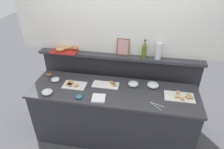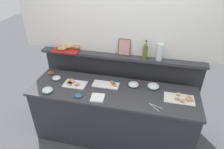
{
  "view_description": "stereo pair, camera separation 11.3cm",
  "coord_description": "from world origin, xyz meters",
  "px_view_note": "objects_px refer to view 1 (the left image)",
  "views": [
    {
      "loc": [
        0.38,
        -2.17,
        2.5
      ],
      "look_at": [
        -0.04,
        0.1,
        1.07
      ],
      "focal_mm": 32.01,
      "sensor_mm": 36.0,
      "label": 1
    },
    {
      "loc": [
        0.49,
        -2.15,
        2.5
      ],
      "look_at": [
        -0.04,
        0.1,
        1.07
      ],
      "focal_mm": 32.01,
      "sensor_mm": 36.0,
      "label": 2
    }
  ],
  "objects_px": {
    "glass_bowl_large": "(153,85)",
    "glass_bowl_extra": "(133,84)",
    "bread_basket": "(66,49)",
    "framed_picture": "(123,47)",
    "glass_bowl_small": "(55,80)",
    "sandwich_platter_front": "(73,85)",
    "condiment_bowl_cream": "(79,96)",
    "sandwich_platter_rear": "(181,97)",
    "glass_bowl_medium": "(47,92)",
    "serving_tongs": "(156,105)",
    "water_carafe": "(159,51)",
    "sandwich_platter_side": "(107,85)",
    "napkin_stack": "(99,98)",
    "olive_oil_bottle": "(144,50)",
    "condiment_bowl_teal": "(49,74)"
  },
  "relations": [
    {
      "from": "sandwich_platter_front",
      "to": "glass_bowl_medium",
      "type": "relative_size",
      "value": 2.21
    },
    {
      "from": "sandwich_platter_front",
      "to": "condiment_bowl_cream",
      "type": "relative_size",
      "value": 3.46
    },
    {
      "from": "napkin_stack",
      "to": "glass_bowl_medium",
      "type": "bearing_deg",
      "value": -178.91
    },
    {
      "from": "condiment_bowl_teal",
      "to": "napkin_stack",
      "type": "distance_m",
      "value": 0.98
    },
    {
      "from": "water_carafe",
      "to": "framed_picture",
      "type": "bearing_deg",
      "value": 175.65
    },
    {
      "from": "bread_basket",
      "to": "serving_tongs",
      "type": "bearing_deg",
      "value": -26.01
    },
    {
      "from": "serving_tongs",
      "to": "framed_picture",
      "type": "distance_m",
      "value": 0.97
    },
    {
      "from": "olive_oil_bottle",
      "to": "sandwich_platter_side",
      "type": "bearing_deg",
      "value": -145.64
    },
    {
      "from": "glass_bowl_large",
      "to": "glass_bowl_extra",
      "type": "relative_size",
      "value": 1.1
    },
    {
      "from": "sandwich_platter_side",
      "to": "olive_oil_bottle",
      "type": "height_order",
      "value": "olive_oil_bottle"
    },
    {
      "from": "sandwich_platter_side",
      "to": "napkin_stack",
      "type": "xyz_separation_m",
      "value": [
        -0.05,
        -0.33,
        0.0
      ]
    },
    {
      "from": "glass_bowl_large",
      "to": "glass_bowl_medium",
      "type": "height_order",
      "value": "glass_bowl_large"
    },
    {
      "from": "bread_basket",
      "to": "framed_picture",
      "type": "xyz_separation_m",
      "value": [
        0.88,
        0.02,
        0.09
      ]
    },
    {
      "from": "glass_bowl_large",
      "to": "olive_oil_bottle",
      "type": "xyz_separation_m",
      "value": [
        -0.16,
        0.25,
        0.41
      ]
    },
    {
      "from": "olive_oil_bottle",
      "to": "framed_picture",
      "type": "height_order",
      "value": "olive_oil_bottle"
    },
    {
      "from": "sandwich_platter_side",
      "to": "olive_oil_bottle",
      "type": "relative_size",
      "value": 1.35
    },
    {
      "from": "water_carafe",
      "to": "condiment_bowl_teal",
      "type": "bearing_deg",
      "value": -171.6
    },
    {
      "from": "condiment_bowl_teal",
      "to": "serving_tongs",
      "type": "distance_m",
      "value": 1.66
    },
    {
      "from": "sandwich_platter_side",
      "to": "condiment_bowl_teal",
      "type": "height_order",
      "value": "sandwich_platter_side"
    },
    {
      "from": "sandwich_platter_rear",
      "to": "olive_oil_bottle",
      "type": "xyz_separation_m",
      "value": [
        -0.52,
        0.42,
        0.43
      ]
    },
    {
      "from": "serving_tongs",
      "to": "napkin_stack",
      "type": "xyz_separation_m",
      "value": [
        -0.73,
        -0.0,
        0.01
      ]
    },
    {
      "from": "sandwich_platter_side",
      "to": "olive_oil_bottle",
      "type": "distance_m",
      "value": 0.71
    },
    {
      "from": "sandwich_platter_side",
      "to": "glass_bowl_extra",
      "type": "relative_size",
      "value": 2.55
    },
    {
      "from": "glass_bowl_large",
      "to": "condiment_bowl_teal",
      "type": "relative_size",
      "value": 1.82
    },
    {
      "from": "condiment_bowl_cream",
      "to": "condiment_bowl_teal",
      "type": "height_order",
      "value": "condiment_bowl_cream"
    },
    {
      "from": "sandwich_platter_rear",
      "to": "napkin_stack",
      "type": "relative_size",
      "value": 2.23
    },
    {
      "from": "serving_tongs",
      "to": "framed_picture",
      "type": "bearing_deg",
      "value": 126.47
    },
    {
      "from": "bread_basket",
      "to": "framed_picture",
      "type": "height_order",
      "value": "framed_picture"
    },
    {
      "from": "bread_basket",
      "to": "water_carafe",
      "type": "relative_size",
      "value": 1.75
    },
    {
      "from": "sandwich_platter_side",
      "to": "water_carafe",
      "type": "relative_size",
      "value": 1.56
    },
    {
      "from": "condiment_bowl_cream",
      "to": "sandwich_platter_rear",
      "type": "bearing_deg",
      "value": 10.61
    },
    {
      "from": "serving_tongs",
      "to": "bread_basket",
      "type": "relative_size",
      "value": 0.42
    },
    {
      "from": "sandwich_platter_front",
      "to": "glass_bowl_large",
      "type": "bearing_deg",
      "value": 8.6
    },
    {
      "from": "glass_bowl_extra",
      "to": "bread_basket",
      "type": "height_order",
      "value": "bread_basket"
    },
    {
      "from": "sandwich_platter_front",
      "to": "condiment_bowl_teal",
      "type": "bearing_deg",
      "value": 156.94
    },
    {
      "from": "framed_picture",
      "to": "water_carafe",
      "type": "height_order",
      "value": "framed_picture"
    },
    {
      "from": "condiment_bowl_cream",
      "to": "napkin_stack",
      "type": "bearing_deg",
      "value": 3.68
    },
    {
      "from": "condiment_bowl_cream",
      "to": "napkin_stack",
      "type": "relative_size",
      "value": 0.55
    },
    {
      "from": "sandwich_platter_rear",
      "to": "condiment_bowl_cream",
      "type": "height_order",
      "value": "sandwich_platter_rear"
    },
    {
      "from": "olive_oil_bottle",
      "to": "serving_tongs",
      "type": "bearing_deg",
      "value": -72.12
    },
    {
      "from": "framed_picture",
      "to": "olive_oil_bottle",
      "type": "bearing_deg",
      "value": -9.83
    },
    {
      "from": "glass_bowl_large",
      "to": "framed_picture",
      "type": "bearing_deg",
      "value": 147.5
    },
    {
      "from": "condiment_bowl_teal",
      "to": "framed_picture",
      "type": "relative_size",
      "value": 0.36
    },
    {
      "from": "glass_bowl_small",
      "to": "condiment_bowl_cream",
      "type": "relative_size",
      "value": 1.35
    },
    {
      "from": "glass_bowl_medium",
      "to": "glass_bowl_small",
      "type": "distance_m",
      "value": 0.31
    },
    {
      "from": "condiment_bowl_teal",
      "to": "serving_tongs",
      "type": "bearing_deg",
      "value": -14.83
    },
    {
      "from": "condiment_bowl_cream",
      "to": "framed_picture",
      "type": "bearing_deg",
      "value": 57.02
    },
    {
      "from": "glass_bowl_medium",
      "to": "serving_tongs",
      "type": "distance_m",
      "value": 1.43
    },
    {
      "from": "napkin_stack",
      "to": "water_carafe",
      "type": "distance_m",
      "value": 1.06
    },
    {
      "from": "glass_bowl_small",
      "to": "sandwich_platter_front",
      "type": "bearing_deg",
      "value": -12.05
    }
  ]
}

